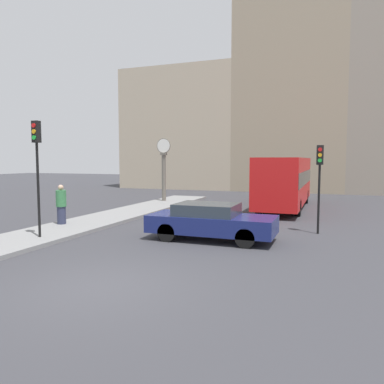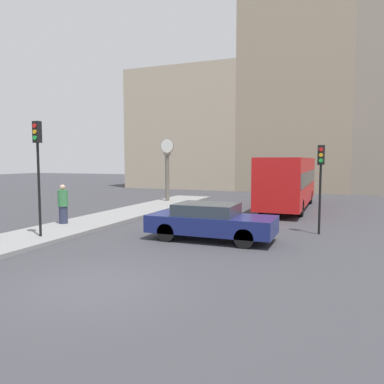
{
  "view_description": "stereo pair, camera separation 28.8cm",
  "coord_description": "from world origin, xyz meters",
  "px_view_note": "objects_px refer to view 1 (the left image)",
  "views": [
    {
      "loc": [
        4.91,
        -7.1,
        2.89
      ],
      "look_at": [
        -0.05,
        6.14,
        1.69
      ],
      "focal_mm": 35.0,
      "sensor_mm": 36.0,
      "label": 1
    },
    {
      "loc": [
        5.17,
        -7.0,
        2.89
      ],
      "look_at": [
        -0.05,
        6.14,
        1.69
      ],
      "focal_mm": 35.0,
      "sensor_mm": 36.0,
      "label": 2
    }
  ],
  "objects_px": {
    "traffic_light_near": "(37,155)",
    "traffic_light_far": "(320,170)",
    "bus_distant": "(285,180)",
    "sedan_car": "(211,221)",
    "pedestrian_green_hoodie": "(61,205)",
    "street_clock": "(164,169)"
  },
  "relations": [
    {
      "from": "traffic_light_near",
      "to": "pedestrian_green_hoodie",
      "type": "bearing_deg",
      "value": 114.03
    },
    {
      "from": "sedan_car",
      "to": "pedestrian_green_hoodie",
      "type": "height_order",
      "value": "pedestrian_green_hoodie"
    },
    {
      "from": "traffic_light_far",
      "to": "traffic_light_near",
      "type": "bearing_deg",
      "value": -152.32
    },
    {
      "from": "traffic_light_near",
      "to": "traffic_light_far",
      "type": "relative_size",
      "value": 1.19
    },
    {
      "from": "bus_distant",
      "to": "street_clock",
      "type": "xyz_separation_m",
      "value": [
        -8.06,
        0.06,
        0.61
      ]
    },
    {
      "from": "sedan_car",
      "to": "street_clock",
      "type": "distance_m",
      "value": 12.31
    },
    {
      "from": "traffic_light_near",
      "to": "traffic_light_far",
      "type": "xyz_separation_m",
      "value": [
        9.33,
        4.89,
        -0.58
      ]
    },
    {
      "from": "traffic_light_far",
      "to": "pedestrian_green_hoodie",
      "type": "height_order",
      "value": "traffic_light_far"
    },
    {
      "from": "sedan_car",
      "to": "pedestrian_green_hoodie",
      "type": "xyz_separation_m",
      "value": [
        -6.84,
        0.22,
        0.28
      ]
    },
    {
      "from": "sedan_car",
      "to": "pedestrian_green_hoodie",
      "type": "relative_size",
      "value": 2.69
    },
    {
      "from": "bus_distant",
      "to": "pedestrian_green_hoodie",
      "type": "distance_m",
      "value": 13.0
    },
    {
      "from": "bus_distant",
      "to": "street_clock",
      "type": "distance_m",
      "value": 8.09
    },
    {
      "from": "pedestrian_green_hoodie",
      "to": "bus_distant",
      "type": "bearing_deg",
      "value": 50.25
    },
    {
      "from": "bus_distant",
      "to": "traffic_light_far",
      "type": "xyz_separation_m",
      "value": [
        2.16,
        -7.61,
        0.78
      ]
    },
    {
      "from": "traffic_light_near",
      "to": "street_clock",
      "type": "bearing_deg",
      "value": 94.08
    },
    {
      "from": "bus_distant",
      "to": "sedan_car",
      "type": "bearing_deg",
      "value": -98.14
    },
    {
      "from": "traffic_light_far",
      "to": "street_clock",
      "type": "height_order",
      "value": "street_clock"
    },
    {
      "from": "bus_distant",
      "to": "traffic_light_far",
      "type": "height_order",
      "value": "traffic_light_far"
    },
    {
      "from": "traffic_light_near",
      "to": "street_clock",
      "type": "xyz_separation_m",
      "value": [
        -0.9,
        12.56,
        -0.75
      ]
    },
    {
      "from": "sedan_car",
      "to": "traffic_light_far",
      "type": "bearing_deg",
      "value": 35.58
    },
    {
      "from": "bus_distant",
      "to": "street_clock",
      "type": "relative_size",
      "value": 2.36
    },
    {
      "from": "sedan_car",
      "to": "bus_distant",
      "type": "bearing_deg",
      "value": 81.86
    }
  ]
}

